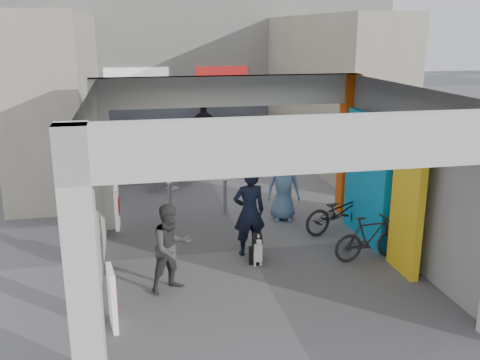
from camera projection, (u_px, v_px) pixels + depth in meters
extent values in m
plane|color=#5C5B61|center=(249.00, 250.00, 11.40)|extent=(90.00, 90.00, 0.00)
cube|color=beige|center=(82.00, 264.00, 6.57)|extent=(0.40, 0.40, 3.50)
cube|color=beige|center=(102.00, 156.00, 12.23)|extent=(0.40, 0.40, 3.50)
cube|color=#DE500D|center=(348.00, 145.00, 13.39)|extent=(0.40, 0.40, 3.50)
plane|color=silver|center=(95.00, 194.00, 9.40)|extent=(0.00, 6.40, 6.40)
plane|color=gray|center=(408.00, 175.00, 10.56)|extent=(0.00, 6.40, 6.40)
cube|color=#0C8FCB|center=(367.00, 177.00, 11.73)|extent=(0.15, 2.00, 2.80)
cube|color=yellow|center=(407.00, 202.00, 10.04)|extent=(0.15, 1.00, 2.80)
plane|color=#BABAB5|center=(262.00, 90.00, 9.51)|extent=(6.40, 6.40, 0.00)
cube|color=beige|center=(230.00, 91.00, 12.48)|extent=(6.40, 0.30, 0.70)
cube|color=beige|center=(319.00, 144.00, 6.73)|extent=(6.40, 0.30, 0.70)
cube|color=white|center=(229.00, 92.00, 12.65)|extent=(4.20, 0.05, 0.55)
cube|color=silver|center=(180.00, 42.00, 23.51)|extent=(18.00, 4.00, 8.00)
cube|color=#515966|center=(187.00, 117.00, 22.39)|extent=(16.20, 0.06, 1.80)
cube|color=white|center=(136.00, 74.00, 21.52)|extent=(2.60, 0.06, 0.50)
cube|color=red|center=(222.00, 73.00, 22.20)|extent=(2.20, 0.06, 0.50)
cube|color=#AEA790|center=(59.00, 96.00, 16.92)|extent=(2.00, 9.00, 5.00)
cube|color=#AEA790|center=(328.00, 90.00, 18.66)|extent=(2.00, 9.00, 5.00)
cylinder|color=#979A9F|center=(170.00, 200.00, 13.28)|extent=(0.09, 0.09, 0.89)
cylinder|color=#979A9F|center=(225.00, 197.00, 13.53)|extent=(0.09, 0.09, 0.91)
cylinder|color=#979A9F|center=(290.00, 192.00, 13.93)|extent=(0.09, 0.09, 0.87)
cube|color=white|center=(112.00, 298.00, 8.32)|extent=(0.16, 0.56, 1.00)
cube|color=red|center=(115.00, 295.00, 8.32)|extent=(0.10, 0.39, 0.40)
cube|color=white|center=(117.00, 207.00, 12.56)|extent=(0.10, 0.55, 1.00)
cube|color=red|center=(118.00, 205.00, 12.55)|extent=(0.05, 0.39, 0.40)
cylinder|color=#A6A6AB|center=(172.00, 177.00, 15.72)|extent=(0.06, 0.06, 0.66)
cylinder|color=#A6A6AB|center=(172.00, 188.00, 15.81)|extent=(0.41, 0.41, 0.02)
cylinder|color=#A6A6AB|center=(171.00, 167.00, 15.63)|extent=(0.64, 0.64, 0.05)
cube|color=#A6A6AB|center=(153.00, 184.00, 15.48)|extent=(0.35, 0.35, 0.41)
cube|color=#A6A6AB|center=(153.00, 169.00, 15.52)|extent=(0.35, 0.05, 0.41)
cube|color=#A6A6AB|center=(186.00, 177.00, 16.28)|extent=(0.35, 0.35, 0.41)
cube|color=#A6A6AB|center=(185.00, 162.00, 16.33)|extent=(0.35, 0.05, 0.41)
cube|color=#A6A6AB|center=(161.00, 177.00, 16.23)|extent=(0.35, 0.35, 0.41)
cube|color=#A6A6AB|center=(161.00, 163.00, 16.27)|extent=(0.35, 0.05, 0.41)
cube|color=black|center=(131.00, 176.00, 16.52)|extent=(1.22, 0.61, 0.31)
cube|color=#175121|center=(130.00, 173.00, 16.33)|extent=(1.02, 0.36, 0.18)
cube|color=#175121|center=(130.00, 165.00, 16.42)|extent=(1.02, 0.36, 0.18)
cube|color=#175121|center=(130.00, 158.00, 16.51)|extent=(1.02, 0.36, 0.18)
cube|color=#175121|center=(226.00, 156.00, 19.18)|extent=(0.47, 0.38, 0.28)
cube|color=navy|center=(226.00, 149.00, 19.10)|extent=(0.47, 0.38, 0.28)
cube|color=black|center=(255.00, 255.00, 10.80)|extent=(0.26, 0.35, 0.26)
cube|color=black|center=(257.00, 249.00, 10.61)|extent=(0.21, 0.18, 0.40)
cube|color=white|center=(258.00, 253.00, 10.53)|extent=(0.16, 0.03, 0.37)
cylinder|color=white|center=(255.00, 259.00, 10.57)|extent=(0.05, 0.05, 0.31)
cylinder|color=white|center=(261.00, 259.00, 10.59)|extent=(0.05, 0.05, 0.31)
sphere|color=black|center=(257.00, 238.00, 10.52)|extent=(0.21, 0.21, 0.21)
cube|color=white|center=(259.00, 241.00, 10.42)|extent=(0.09, 0.13, 0.07)
cone|color=black|center=(254.00, 233.00, 10.53)|extent=(0.08, 0.08, 0.09)
cone|color=black|center=(260.00, 232.00, 10.55)|extent=(0.08, 0.08, 0.09)
imported|color=black|center=(249.00, 212.00, 10.95)|extent=(0.71, 0.50, 1.86)
imported|color=#3C3C3E|center=(171.00, 248.00, 9.45)|extent=(0.98, 0.90, 1.62)
imported|color=#4F7199|center=(283.00, 188.00, 13.03)|extent=(0.86, 0.63, 1.62)
imported|color=black|center=(204.00, 128.00, 20.13)|extent=(1.17, 0.60, 1.92)
imported|color=black|center=(340.00, 211.00, 12.30)|extent=(1.98, 1.11, 0.99)
imported|color=black|center=(370.00, 238.00, 10.81)|extent=(1.60, 0.59, 0.94)
imported|color=silver|center=(224.00, 132.00, 20.93)|extent=(3.88, 1.67, 1.31)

